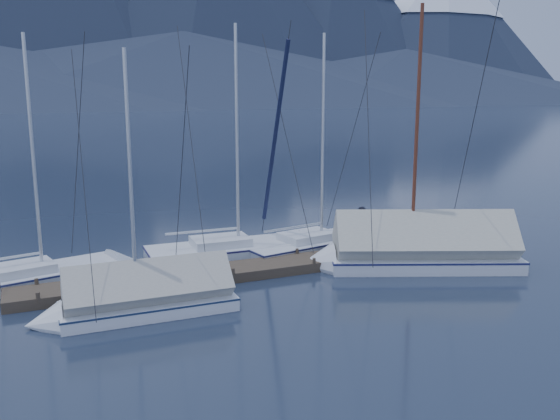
{
  "coord_description": "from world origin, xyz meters",
  "views": [
    {
      "loc": [
        -8.07,
        -16.55,
        6.26
      ],
      "look_at": [
        0.0,
        2.0,
        2.2
      ],
      "focal_mm": 38.0,
      "sensor_mm": 36.0,
      "label": 1
    }
  ],
  "objects_px": {
    "sailboat_open_mid": "(251,249)",
    "sailboat_open_right": "(331,242)",
    "sailboat_open_left": "(57,274)",
    "sailboat_covered_near": "(407,253)",
    "sailboat_covered_far": "(133,302)",
    "person": "(362,229)"
  },
  "relations": [
    {
      "from": "sailboat_covered_near",
      "to": "sailboat_covered_far",
      "type": "distance_m",
      "value": 9.98
    },
    {
      "from": "sailboat_open_left",
      "to": "sailboat_open_right",
      "type": "height_order",
      "value": "sailboat_open_right"
    },
    {
      "from": "sailboat_open_mid",
      "to": "sailboat_open_right",
      "type": "height_order",
      "value": "sailboat_open_mid"
    },
    {
      "from": "sailboat_open_mid",
      "to": "sailboat_open_right",
      "type": "distance_m",
      "value": 3.42
    },
    {
      "from": "sailboat_open_left",
      "to": "sailboat_covered_far",
      "type": "relative_size",
      "value": 1.09
    },
    {
      "from": "sailboat_open_mid",
      "to": "sailboat_covered_far",
      "type": "relative_size",
      "value": 1.18
    },
    {
      "from": "sailboat_open_mid",
      "to": "sailboat_open_left",
      "type": "bearing_deg",
      "value": -177.02
    },
    {
      "from": "sailboat_open_left",
      "to": "sailboat_open_mid",
      "type": "relative_size",
      "value": 0.93
    },
    {
      "from": "sailboat_open_left",
      "to": "person",
      "type": "height_order",
      "value": "sailboat_open_left"
    },
    {
      "from": "sailboat_open_mid",
      "to": "person",
      "type": "bearing_deg",
      "value": -34.27
    },
    {
      "from": "sailboat_open_left",
      "to": "sailboat_covered_far",
      "type": "height_order",
      "value": "sailboat_open_left"
    },
    {
      "from": "sailboat_open_right",
      "to": "sailboat_covered_far",
      "type": "height_order",
      "value": "sailboat_open_right"
    },
    {
      "from": "sailboat_covered_near",
      "to": "sailboat_covered_far",
      "type": "height_order",
      "value": "sailboat_covered_near"
    },
    {
      "from": "person",
      "to": "sailboat_open_left",
      "type": "bearing_deg",
      "value": 59.63
    },
    {
      "from": "sailboat_covered_near",
      "to": "sailboat_covered_far",
      "type": "relative_size",
      "value": 1.25
    },
    {
      "from": "sailboat_covered_far",
      "to": "sailboat_open_left",
      "type": "bearing_deg",
      "value": 112.09
    },
    {
      "from": "sailboat_covered_near",
      "to": "person",
      "type": "relative_size",
      "value": 5.94
    },
    {
      "from": "sailboat_open_left",
      "to": "sailboat_covered_far",
      "type": "distance_m",
      "value": 4.73
    },
    {
      "from": "sailboat_open_right",
      "to": "sailboat_covered_far",
      "type": "distance_m",
      "value": 9.87
    },
    {
      "from": "sailboat_open_mid",
      "to": "sailboat_covered_near",
      "type": "xyz_separation_m",
      "value": [
        4.55,
        -3.92,
        0.34
      ]
    },
    {
      "from": "sailboat_covered_near",
      "to": "person",
      "type": "bearing_deg",
      "value": 123.61
    },
    {
      "from": "sailboat_covered_far",
      "to": "person",
      "type": "height_order",
      "value": "sailboat_covered_far"
    }
  ]
}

